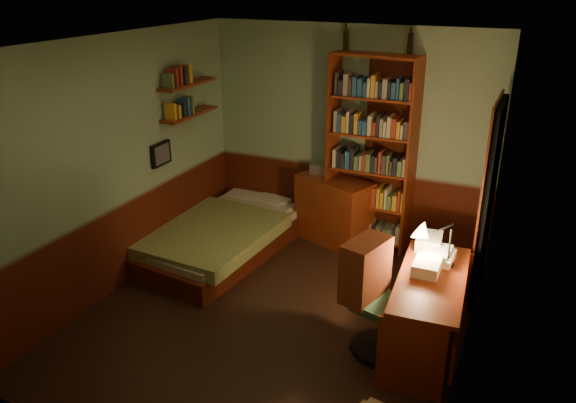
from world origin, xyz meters
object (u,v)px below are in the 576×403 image
at_px(mini_stereo, 320,169).
at_px(office_chair, 383,307).
at_px(dresser, 334,210).
at_px(bookshelf, 371,155).
at_px(desk_lamp, 451,238).
at_px(bed, 221,226).
at_px(desk, 428,314).

xyz_separation_m(mini_stereo, office_chair, (1.41, -2.05, -0.42)).
height_order(mini_stereo, office_chair, mini_stereo).
xyz_separation_m(dresser, bookshelf, (0.41, 0.08, 0.74)).
xyz_separation_m(mini_stereo, desk_lamp, (1.83, -1.56, 0.11)).
height_order(bookshelf, desk_lamp, bookshelf).
relative_size(bed, office_chair, 2.41).
bearing_deg(mini_stereo, office_chair, -60.13).
bearing_deg(office_chair, mini_stereo, 140.20).
bearing_deg(office_chair, desk_lamp, 64.99).
height_order(desk, desk_lamp, desk_lamp).
distance_m(mini_stereo, desk_lamp, 2.41).
distance_m(bed, desk, 2.78).
relative_size(dresser, mini_stereo, 4.12).
bearing_deg(mini_stereo, desk, -50.96).
xyz_separation_m(dresser, desk, (1.51, -1.72, -0.05)).
bearing_deg(office_chair, bed, 169.98).
bearing_deg(bookshelf, bed, -141.48).
bearing_deg(dresser, desk, -28.32).
bearing_deg(desk_lamp, desk, -115.64).
bearing_deg(dresser, desk_lamp, -21.67).
height_order(dresser, mini_stereo, mini_stereo).
relative_size(dresser, office_chair, 1.01).
xyz_separation_m(mini_stereo, bookshelf, (0.65, -0.04, 0.28)).
distance_m(mini_stereo, desk, 2.60).
bearing_deg(office_chair, desk, 46.71).
relative_size(desk_lamp, office_chair, 0.58).
bearing_deg(bookshelf, mini_stereo, -175.86).
distance_m(bed, mini_stereo, 1.40).
height_order(bookshelf, desk, bookshelf).
bearing_deg(office_chair, dresser, 136.92).
bearing_deg(bookshelf, desk, -50.81).
height_order(dresser, bookshelf, bookshelf).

